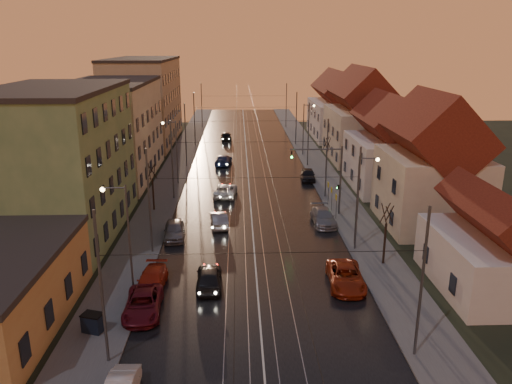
{
  "coord_description": "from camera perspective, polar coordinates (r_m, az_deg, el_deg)",
  "views": [
    {
      "loc": [
        -1.26,
        -30.05,
        17.15
      ],
      "look_at": [
        0.45,
        17.3,
        2.77
      ],
      "focal_mm": 35.0,
      "sensor_mm": 36.0,
      "label": 1
    }
  ],
  "objects": [
    {
      "name": "catenary_pole_l_4",
      "position": [
        85.31,
        -7.05,
        8.23
      ],
      "size": [
        0.16,
        0.16,
        9.0
      ],
      "primitive_type": "cylinder",
      "color": "#595B60",
      "rests_on": "ground"
    },
    {
      "name": "bare_tree_2",
      "position": [
        66.73,
        8.07,
        4.02
      ],
      "size": [
        1.09,
        1.09,
        5.11
      ],
      "color": "black",
      "rests_on": "ground"
    },
    {
      "name": "street_lamp_2",
      "position": [
        61.79,
        -9.36,
        5.21
      ],
      "size": [
        1.75,
        0.32,
        8.0
      ],
      "color": "#595B60",
      "rests_on": "ground"
    },
    {
      "name": "sidewalk_right",
      "position": [
        72.97,
        6.88,
        3.23
      ],
      "size": [
        4.0,
        120.0,
        0.15
      ],
      "primitive_type": "cube",
      "color": "#4C4C4C",
      "rests_on": "ground"
    },
    {
      "name": "bare_tree_1",
      "position": [
        40.57,
        14.55,
        -4.87
      ],
      "size": [
        1.09,
        1.09,
        5.11
      ],
      "color": "black",
      "rests_on": "ground"
    },
    {
      "name": "road",
      "position": [
        72.12,
        -1.01,
        3.14
      ],
      "size": [
        16.0,
        120.0,
        0.04
      ],
      "primitive_type": "cube",
      "color": "black",
      "rests_on": "ground"
    },
    {
      "name": "traffic_light_mast",
      "position": [
        50.51,
        8.57,
        2.31
      ],
      "size": [
        5.3,
        0.32,
        7.2
      ],
      "color": "#595B60",
      "rests_on": "ground"
    },
    {
      "name": "catenary_pole_l_2",
      "position": [
        55.99,
        -9.56,
        3.59
      ],
      "size": [
        0.16,
        0.16,
        9.0
      ],
      "primitive_type": "cylinder",
      "color": "#595B60",
      "rests_on": "ground"
    },
    {
      "name": "house_right_1",
      "position": [
        50.0,
        19.44,
        2.37
      ],
      "size": [
        8.67,
        10.2,
        10.8
      ],
      "color": "beige",
      "rests_on": "ground"
    },
    {
      "name": "street_lamp_3",
      "position": [
        77.73,
        5.68,
        7.73
      ],
      "size": [
        1.75,
        0.32,
        8.0
      ],
      "color": "#595B60",
      "rests_on": "ground"
    },
    {
      "name": "apartment_left_2",
      "position": [
        67.01,
        -16.17,
        6.64
      ],
      "size": [
        10.0,
        20.0,
        12.0
      ],
      "primitive_type": "cube",
      "color": "#B5AD8C",
      "rests_on": "ground"
    },
    {
      "name": "tram_rail_0",
      "position": [
        72.11,
        -2.76,
        3.15
      ],
      "size": [
        0.06,
        120.0,
        0.03
      ],
      "primitive_type": "cube",
      "color": "gray",
      "rests_on": "road"
    },
    {
      "name": "parked_left_2",
      "position": [
        37.12,
        -11.85,
        -9.86
      ],
      "size": [
        2.03,
        4.69,
        1.34
      ],
      "primitive_type": "imported",
      "rotation": [
        0.0,
        0.0,
        -0.03
      ],
      "color": "#AB2411",
      "rests_on": "ground"
    },
    {
      "name": "catenary_pole_r_4",
      "position": [
        85.57,
        4.62,
        8.33
      ],
      "size": [
        0.16,
        0.16,
        9.0
      ],
      "primitive_type": "cylinder",
      "color": "#595B60",
      "rests_on": "ground"
    },
    {
      "name": "catenary_pole_l_1",
      "position": [
        41.7,
        -12.1,
        -1.16
      ],
      "size": [
        0.16,
        0.16,
        9.0
      ],
      "primitive_type": "cylinder",
      "color": "#595B60",
      "rests_on": "ground"
    },
    {
      "name": "parked_right_1",
      "position": [
        49.09,
        7.7,
        -2.82
      ],
      "size": [
        2.16,
        5.05,
        1.45
      ],
      "primitive_type": "imported",
      "rotation": [
        0.0,
        0.0,
        0.02
      ],
      "color": "gray",
      "rests_on": "ground"
    },
    {
      "name": "house_right_4",
      "position": [
        93.65,
        9.32,
        9.24
      ],
      "size": [
        9.18,
        16.32,
        10.0
      ],
      "color": "silver",
      "rests_on": "ground"
    },
    {
      "name": "apartment_left_1",
      "position": [
        48.14,
        -21.75,
        2.89
      ],
      "size": [
        10.0,
        18.0,
        13.0
      ],
      "primitive_type": "cube",
      "color": "#5A8152",
      "rests_on": "ground"
    },
    {
      "name": "catenary_pole_r_1",
      "position": [
        42.22,
        11.55,
        -0.91
      ],
      "size": [
        0.16,
        0.16,
        9.0
      ],
      "primitive_type": "cylinder",
      "color": "#595B60",
      "rests_on": "ground"
    },
    {
      "name": "catenary_pole_l_3",
      "position": [
        70.58,
        -8.05,
        6.4
      ],
      "size": [
        0.16,
        0.16,
        9.0
      ],
      "primitive_type": "cylinder",
      "color": "#595B60",
      "rests_on": "ground"
    },
    {
      "name": "catenary_pole_r_2",
      "position": [
        56.38,
        8.08,
        3.75
      ],
      "size": [
        0.16,
        0.16,
        9.0
      ],
      "primitive_type": "cylinder",
      "color": "#595B60",
      "rests_on": "ground"
    },
    {
      "name": "tram_rail_3",
      "position": [
        72.19,
        0.74,
        3.19
      ],
      "size": [
        0.06,
        120.0,
        0.03
      ],
      "primitive_type": "cube",
      "color": "gray",
      "rests_on": "road"
    },
    {
      "name": "tram_rail_1",
      "position": [
        72.11,
        -1.62,
        3.16
      ],
      "size": [
        0.06,
        120.0,
        0.03
      ],
      "primitive_type": "cube",
      "color": "gray",
      "rests_on": "road"
    },
    {
      "name": "driving_car_2",
      "position": [
        57.38,
        -3.49,
        0.19
      ],
      "size": [
        2.83,
        5.25,
        1.4
      ],
      "primitive_type": "imported",
      "rotation": [
        0.0,
        0.0,
        3.04
      ],
      "color": "silver",
      "rests_on": "ground"
    },
    {
      "name": "parked_right_0",
      "position": [
        37.33,
        10.22,
        -9.49
      ],
      "size": [
        2.78,
        5.46,
        1.48
      ],
      "primitive_type": "imported",
      "rotation": [
        0.0,
        0.0,
        -0.06
      ],
      "color": "#9E290F",
      "rests_on": "ground"
    },
    {
      "name": "catenary_pole_r_0",
      "position": [
        28.91,
        18.41,
        -10.0
      ],
      "size": [
        0.16,
        0.16,
        9.0
      ],
      "primitive_type": "cylinder",
      "color": "#595B60",
      "rests_on": "ground"
    },
    {
      "name": "ground",
      "position": [
        34.62,
        0.3,
        -12.81
      ],
      "size": [
        160.0,
        160.0,
        0.0
      ],
      "primitive_type": "plane",
      "color": "black",
      "rests_on": "ground"
    },
    {
      "name": "house_right_0",
      "position": [
        39.54,
        25.77,
        -5.98
      ],
      "size": [
        8.16,
        10.2,
        5.8
      ],
      "color": "silver",
      "rests_on": "ground"
    },
    {
      "name": "driving_car_0",
      "position": [
        36.74,
        -5.38,
        -9.67
      ],
      "size": [
        1.96,
        4.59,
        1.55
      ],
      "primitive_type": "imported",
      "rotation": [
        0.0,
        0.0,
        3.17
      ],
      "color": "black",
      "rests_on": "ground"
    },
    {
      "name": "parked_right_2",
      "position": [
        64.12,
        5.95,
        1.97
      ],
      "size": [
        2.1,
        4.51,
        1.49
      ],
      "primitive_type": "imported",
      "rotation": [
        0.0,
        0.0,
        -0.08
      ],
      "color": "black",
      "rests_on": "ground"
    },
    {
      "name": "driving_car_3",
      "position": [
        72.05,
        -3.75,
        3.67
      ],
      "size": [
        2.63,
        5.21,
        1.45
      ],
      "primitive_type": "imported",
      "rotation": [
        0.0,
        0.0,
        3.02
      ],
      "color": "#19234B",
      "rests_on": "ground"
    },
    {
      "name": "catenary_pole_r_5",
      "position": [
        103.3,
        3.48,
        9.82
      ],
      "size": [
        0.16,
        0.16,
        9.0
      ],
      "primitive_type": "cylinder",
      "color": "#595B60",
      "rests_on": "ground"
    },
    {
      "name": "tram_rail_2",
      "position": [
        72.13,
        -0.39,
        3.18
      ],
      "size": [
        0.06,
        120.0,
        0.03
      ],
      "primitive_type": "cube",
      "color": "gray",
      "rests_on": "road"
    },
    {
      "name": "street_lamp_0",
      "position": [
        35.2,
        -14.84,
        -4.1
      ],
      "size": [
        1.75,
        0.32,
        8.0
      ],
      "color": "#595B60",
      "rests_on": "ground"
    },
    {
      "name": "street_lamp_1",
      "position": [
        43.15,
        11.93,
        -0.0
      ],
      "size": [
        1.75,
        0.32,
        8.0
      ],
      "color": "#595B60",
      "rests_on": "ground"
    },
    {
      "name": "parked_left_1",
      "position": [
        34.17,
        -12.79,
        -12.37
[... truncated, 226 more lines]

